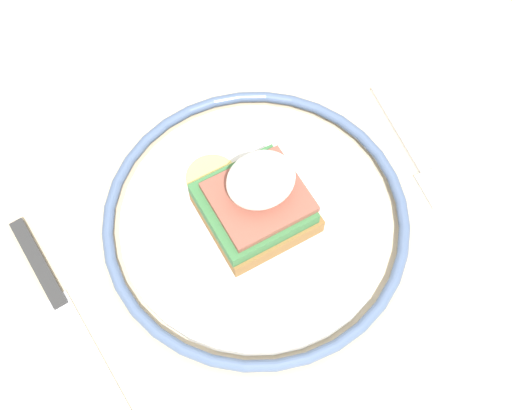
% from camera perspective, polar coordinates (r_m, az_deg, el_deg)
% --- Properties ---
extents(ground_plane, '(6.00, 6.00, 0.00)m').
position_cam_1_polar(ground_plane, '(1.30, -1.49, -14.74)').
color(ground_plane, '#9E9993').
extents(dining_table, '(0.98, 0.79, 0.76)m').
position_cam_1_polar(dining_table, '(0.69, -2.71, -3.98)').
color(dining_table, '#C6B28E').
rests_on(dining_table, ground_plane).
extents(plate, '(0.27, 0.27, 0.02)m').
position_cam_1_polar(plate, '(0.56, 0.00, -1.23)').
color(plate, white).
rests_on(plate, dining_table).
extents(sandwich, '(0.09, 0.12, 0.07)m').
position_cam_1_polar(sandwich, '(0.53, 0.01, 0.59)').
color(sandwich, olive).
rests_on(sandwich, plate).
extents(fork, '(0.03, 0.14, 0.00)m').
position_cam_1_polar(fork, '(0.62, 13.70, 4.71)').
color(fork, silver).
rests_on(fork, dining_table).
extents(knife, '(0.03, 0.21, 0.01)m').
position_cam_1_polar(knife, '(0.57, -17.09, -8.25)').
color(knife, '#2D2D2D').
rests_on(knife, dining_table).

